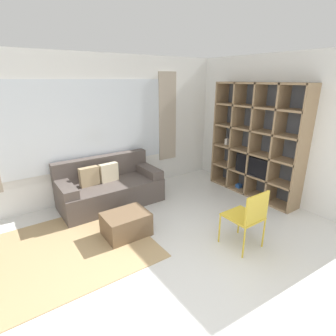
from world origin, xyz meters
TOP-DOWN VIEW (x-y plane):
  - ground_plane at (0.00, 0.00)m, footprint 16.00×16.00m
  - wall_back at (0.00, 3.20)m, footprint 6.94×0.11m
  - wall_right at (2.91, 1.58)m, footprint 0.07×4.37m
  - area_rug at (-0.92, 1.71)m, footprint 2.13×1.92m
  - shelving_unit at (2.71, 1.48)m, footprint 0.39×1.93m
  - couch_main at (0.12, 2.72)m, footprint 1.84×0.89m
  - ottoman at (-0.11, 1.57)m, footprint 0.65×0.50m
  - folding_chair at (1.11, 0.32)m, footprint 0.44×0.46m

SIDE VIEW (x-z plane):
  - ground_plane at x=0.00m, z-range 0.00..0.00m
  - area_rug at x=-0.92m, z-range 0.00..0.01m
  - ottoman at x=-0.11m, z-range 0.00..0.36m
  - couch_main at x=0.12m, z-range -0.12..0.74m
  - folding_chair at x=1.11m, z-range 0.09..0.95m
  - shelving_unit at x=2.71m, z-range -0.02..2.18m
  - wall_right at x=2.91m, z-range 0.00..2.70m
  - wall_back at x=0.00m, z-range 0.01..2.71m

